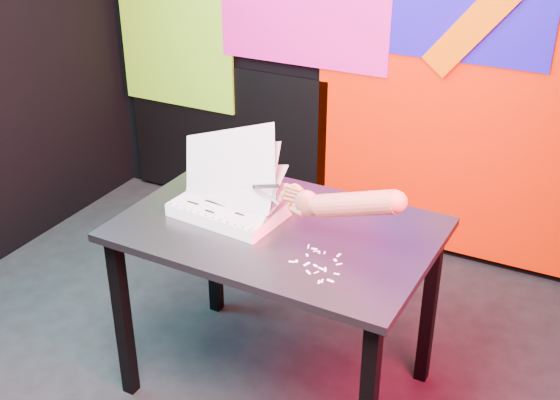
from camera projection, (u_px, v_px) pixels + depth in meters
The scene contains 7 objects.
room at pixel (178, 69), 2.25m from camera, with size 3.01×3.01×2.71m.
backdrop at pixel (358, 71), 3.56m from camera, with size 2.88×0.05×2.08m.
work_table at pixel (278, 248), 2.61m from camera, with size 1.16×0.78×0.75m.
printout_stack at pixel (231, 205), 2.64m from camera, with size 0.47×0.33×0.37m.
scissors at pixel (292, 199), 2.44m from camera, with size 0.22×0.03×0.12m.
hand_forearm at pixel (348, 204), 2.31m from camera, with size 0.45×0.12×0.19m.
paper_clippings at pixel (319, 265), 2.33m from camera, with size 0.18×0.21×0.00m.
Camera 1 is at (1.29, -1.80, 2.01)m, focal length 45.00 mm.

